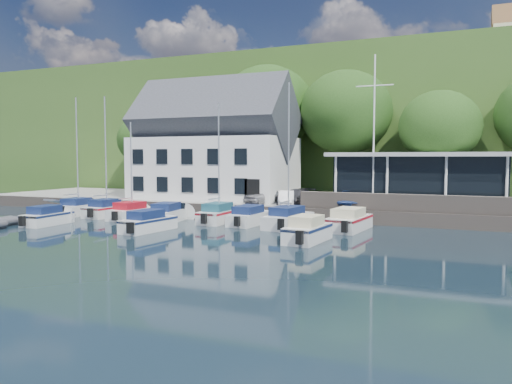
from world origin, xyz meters
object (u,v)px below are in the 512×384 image
Objects in this scene: car_dgrey at (296,197)px; boat_r1_1 at (106,162)px; club_pavilion at (420,179)px; boat_r1_4 at (219,161)px; boat_r1_0 at (77,162)px; boat_r1_3 at (168,212)px; dinghy_0 at (3,220)px; boat_r1_7 at (349,219)px; car_blue at (350,198)px; boat_r2_0 at (47,215)px; boat_r1_5 at (250,215)px; boat_r2_4 at (308,228)px; car_silver at (264,195)px; car_white at (286,198)px; boat_r1_6 at (289,161)px; boat_r1_2 at (131,165)px; harbor_building at (214,151)px; boat_r2_2 at (148,220)px; flagpole at (374,132)px.

car_dgrey is 0.48× the size of boat_r1_1.
boat_r1_4 is at bearing -148.53° from club_pavilion.
boat_r1_3 is (9.10, -0.70, -3.63)m from boat_r1_0.
boat_r1_4 is 3.03× the size of dinghy_0.
car_dgrey is 0.66× the size of boat_r1_7.
car_blue is 21.95m from boat_r2_0.
boat_r2_4 reaches higher than boat_r1_5.
car_silver reaches higher than boat_r1_7.
club_pavilion is 27.53m from boat_r2_0.
dinghy_0 is (-14.60, -12.52, -1.31)m from car_silver.
car_white is 6.27m from boat_r1_6.
boat_r1_1 is at bearing 80.12° from boat_r2_0.
boat_r1_3 is at bearing -170.12° from boat_r1_7.
boat_r1_2 is 4.75m from boat_r1_3.
boat_r1_4 is at bearing -179.16° from boat_r1_5.
car_dgrey is 5.83m from boat_r1_5.
dinghy_0 is at bearing -163.41° from car_blue.
harbor_building reaches higher than boat_r2_4.
club_pavilion is 2.07× the size of boat_r1_7.
boat_r1_6 is at bearing 39.87° from boat_r2_2.
boat_r1_1 is at bearing -134.18° from car_silver.
car_silver is 2.26m from car_white.
boat_r1_1 is 1.06× the size of boat_r1_2.
car_white is at bearing 80.82° from boat_r1_5.
harbor_building is at bearing 119.56° from boat_r1_4.
boat_r1_2 is at bearing -103.32° from harbor_building.
car_silver reaches higher than boat_r2_0.
car_silver is 0.95× the size of car_blue.
boat_r1_2 is at bearing -169.96° from boat_r1_6.
club_pavilion is at bearing 14.74° from boat_r1_0.
boat_r2_4 is (12.09, -4.48, 0.05)m from boat_r1_3.
boat_r1_6 is at bearing -3.61° from boat_r1_0.
boat_r1_6 is (9.22, 0.46, 3.76)m from boat_r1_3.
boat_r1_1 reaches higher than boat_r2_4.
boat_r1_4 reaches higher than boat_r1_1.
flagpole is (14.98, -3.52, 1.24)m from harbor_building.
car_blue is 15.18m from boat_r2_2.
car_dgrey is 15.33m from boat_r1_1.
boat_r1_3 reaches higher than dinghy_0.
boat_r1_1 reaches higher than boat_r2_0.
car_blue reaches higher than boat_r1_3.
car_silver is at bearing 40.72° from boat_r1_2.
club_pavilion is 3.46× the size of car_silver.
car_white is 0.85× the size of car_blue.
boat_r1_0 is at bearing -173.46° from boat_r1_7.
boat_r2_4 is at bearing -39.16° from boat_r1_5.
club_pavilion reaches higher than dinghy_0.
boat_r1_4 is 1.00× the size of boat_r1_6.
boat_r2_2 is (-15.41, -13.56, -2.35)m from club_pavilion.
boat_r1_3 is (-7.24, -5.65, -0.85)m from car_white.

